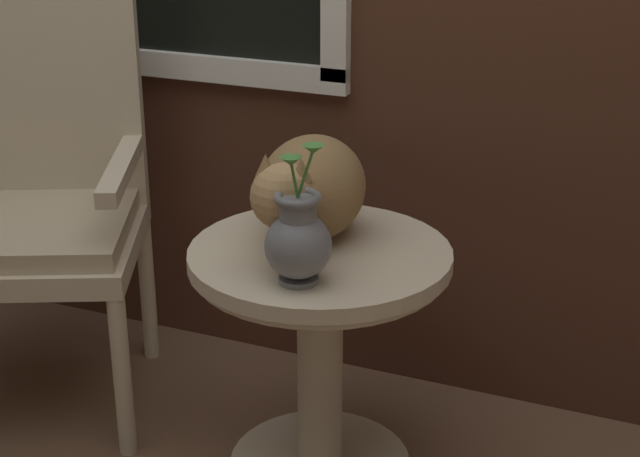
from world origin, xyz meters
TOP-DOWN VIEW (x-y plane):
  - wicker_side_table at (0.17, 0.14)m, footprint 0.59×0.59m
  - wicker_chair at (-0.66, 0.22)m, footprint 0.71×0.71m
  - cat at (0.13, 0.18)m, footprint 0.25×0.57m
  - pewter_vase_with_ivy at (0.20, -0.03)m, footprint 0.14×0.14m

SIDE VIEW (x-z plane):
  - wicker_side_table at x=0.17m, z-range 0.12..0.70m
  - wicker_chair at x=-0.66m, z-range 0.04..1.12m
  - pewter_vase_with_ivy at x=0.20m, z-range 0.53..0.83m
  - cat at x=0.13m, z-range 0.58..0.83m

